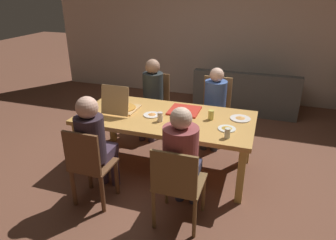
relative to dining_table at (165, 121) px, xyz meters
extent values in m
plane|color=brown|center=(0.00, 0.00, -0.65)|extent=(20.00, 20.00, 0.00)
cube|color=beige|center=(0.00, 3.00, 0.76)|extent=(6.94, 0.12, 2.82)
cube|color=#CC9348|center=(0.00, 0.00, 0.04)|extent=(2.17, 1.04, 0.05)
cube|color=tan|center=(-1.00, -0.44, -0.32)|extent=(0.08, 0.08, 0.67)
cube|color=tan|center=(1.00, -0.44, -0.32)|extent=(0.08, 0.08, 0.67)
cube|color=tan|center=(-1.00, 0.44, -0.32)|extent=(0.08, 0.08, 0.67)
cube|color=tan|center=(1.00, 0.44, -0.32)|extent=(0.08, 0.08, 0.67)
cylinder|color=olive|center=(0.64, 0.76, -0.43)|extent=(0.05, 0.05, 0.44)
cylinder|color=olive|center=(0.27, 0.76, -0.43)|extent=(0.05, 0.05, 0.44)
cylinder|color=olive|center=(0.64, 1.07, -0.43)|extent=(0.05, 0.05, 0.44)
cylinder|color=olive|center=(0.27, 1.07, -0.43)|extent=(0.05, 0.05, 0.44)
cube|color=olive|center=(0.46, 0.92, -0.20)|extent=(0.44, 0.38, 0.02)
cube|color=olive|center=(0.46, 1.09, 0.06)|extent=(0.42, 0.03, 0.51)
cylinder|color=#36363E|center=(0.54, 0.61, -0.42)|extent=(0.10, 0.10, 0.46)
cylinder|color=#36363E|center=(0.38, 0.61, -0.42)|extent=(0.10, 0.10, 0.46)
cube|color=#36363E|center=(0.46, 0.75, -0.14)|extent=(0.29, 0.32, 0.11)
cylinder|color=#4260A4|center=(0.46, 0.92, 0.08)|extent=(0.32, 0.32, 0.44)
sphere|color=beige|center=(0.46, 0.92, 0.39)|extent=(0.20, 0.20, 0.20)
cylinder|color=brown|center=(-0.69, -0.74, -0.43)|extent=(0.05, 0.05, 0.44)
cylinder|color=brown|center=(-0.34, -0.74, -0.43)|extent=(0.05, 0.05, 0.44)
cylinder|color=brown|center=(-0.69, -1.06, -0.43)|extent=(0.05, 0.05, 0.44)
cylinder|color=brown|center=(-0.34, -1.06, -0.43)|extent=(0.05, 0.05, 0.44)
cube|color=brown|center=(-0.51, -0.90, -0.20)|extent=(0.42, 0.39, 0.02)
cube|color=brown|center=(-0.51, -1.07, 0.03)|extent=(0.40, 0.03, 0.45)
cylinder|color=#423042|center=(-0.59, -0.58, -0.42)|extent=(0.10, 0.10, 0.46)
cylinder|color=#423042|center=(-0.44, -0.58, -0.42)|extent=(0.10, 0.10, 0.46)
cube|color=#423042|center=(-0.51, -0.73, -0.14)|extent=(0.27, 0.33, 0.11)
cylinder|color=#32252F|center=(-0.51, -0.90, 0.11)|extent=(0.30, 0.30, 0.49)
sphere|color=#DDA990|center=(-0.51, -0.90, 0.46)|extent=(0.23, 0.23, 0.23)
cylinder|color=brown|center=(-0.33, 0.71, -0.43)|extent=(0.04, 0.04, 0.44)
cylinder|color=brown|center=(-0.69, 0.71, -0.43)|extent=(0.04, 0.04, 0.44)
cylinder|color=brown|center=(-0.33, 1.10, -0.43)|extent=(0.04, 0.04, 0.44)
cylinder|color=brown|center=(-0.69, 1.10, -0.43)|extent=(0.04, 0.04, 0.44)
cube|color=brown|center=(-0.51, 0.90, -0.20)|extent=(0.41, 0.45, 0.02)
cube|color=brown|center=(-0.51, 1.11, 0.05)|extent=(0.39, 0.03, 0.47)
cylinder|color=#3C313E|center=(-0.43, 0.59, -0.42)|extent=(0.10, 0.10, 0.46)
cylinder|color=#3C313E|center=(-0.59, 0.59, -0.42)|extent=(0.10, 0.10, 0.46)
cube|color=#3C313E|center=(-0.51, 0.74, -0.14)|extent=(0.28, 0.33, 0.11)
cylinder|color=#293031|center=(-0.51, 0.90, 0.10)|extent=(0.31, 0.31, 0.48)
sphere|color=#A37A61|center=(-0.51, 0.90, 0.44)|extent=(0.22, 0.22, 0.22)
cylinder|color=brown|center=(0.25, -0.71, -0.43)|extent=(0.04, 0.04, 0.44)
cylinder|color=brown|center=(0.66, -0.71, -0.43)|extent=(0.04, 0.04, 0.44)
cylinder|color=brown|center=(0.25, -1.11, -0.43)|extent=(0.04, 0.04, 0.44)
cylinder|color=brown|center=(0.66, -1.11, -0.43)|extent=(0.04, 0.04, 0.44)
cube|color=brown|center=(0.46, -0.91, -0.20)|extent=(0.46, 0.45, 0.02)
cube|color=brown|center=(0.46, -1.12, 0.02)|extent=(0.44, 0.03, 0.43)
cylinder|color=#31334C|center=(0.37, -0.61, -0.42)|extent=(0.10, 0.10, 0.46)
cylinder|color=#31334C|center=(0.54, -0.61, -0.42)|extent=(0.10, 0.10, 0.46)
cube|color=#31334C|center=(0.46, -0.75, -0.14)|extent=(0.30, 0.32, 0.11)
cylinder|color=#944344|center=(0.46, -0.91, 0.12)|extent=(0.34, 0.34, 0.53)
sphere|color=beige|center=(0.46, -0.91, 0.48)|extent=(0.20, 0.20, 0.20)
cube|color=red|center=(0.18, 0.22, 0.08)|extent=(0.38, 0.38, 0.02)
cube|color=tan|center=(-0.59, 0.04, 0.08)|extent=(0.37, 0.37, 0.02)
cylinder|color=#C78431|center=(-0.59, 0.04, 0.10)|extent=(0.32, 0.32, 0.01)
cube|color=tan|center=(-0.59, -0.18, 0.27)|extent=(0.37, 0.08, 0.36)
cylinder|color=white|center=(0.31, -0.21, 0.08)|extent=(0.20, 0.20, 0.01)
cylinder|color=white|center=(0.89, 0.20, 0.08)|extent=(0.25, 0.25, 0.01)
cone|color=#DA954A|center=(0.89, 0.20, 0.09)|extent=(0.12, 0.12, 0.02)
cylinder|color=white|center=(0.78, -0.14, 0.08)|extent=(0.20, 0.20, 0.01)
cone|color=gold|center=(0.78, -0.14, 0.09)|extent=(0.12, 0.12, 0.02)
cylinder|color=white|center=(-0.17, -0.03, 0.08)|extent=(0.21, 0.21, 0.01)
cone|color=#D2823D|center=(-0.17, -0.03, 0.09)|extent=(0.10, 0.10, 0.02)
cylinder|color=silver|center=(-0.01, -0.17, 0.13)|extent=(0.06, 0.06, 0.11)
cylinder|color=#DCCB5B|center=(0.55, 0.08, 0.13)|extent=(0.07, 0.07, 0.12)
cylinder|color=silver|center=(-0.95, -0.25, 0.13)|extent=(0.08, 0.08, 0.11)
cylinder|color=silver|center=(0.81, -0.35, 0.13)|extent=(0.06, 0.06, 0.11)
cube|color=#4E4E4B|center=(0.79, 2.41, -0.45)|extent=(1.88, 0.77, 0.40)
cube|color=#4E4E4B|center=(0.79, 2.11, -0.05)|extent=(1.88, 0.16, 0.38)
cube|color=#4E4E4B|center=(-0.04, 2.41, -0.16)|extent=(0.20, 0.73, 0.18)
cube|color=#4E4E4B|center=(1.63, 2.41, -0.16)|extent=(0.20, 0.73, 0.18)
camera|label=1|loc=(1.13, -3.30, 1.57)|focal=32.68mm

